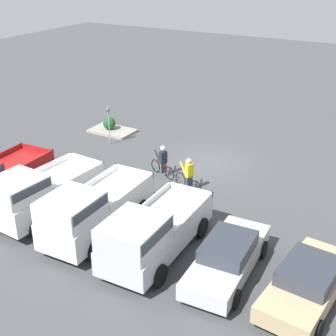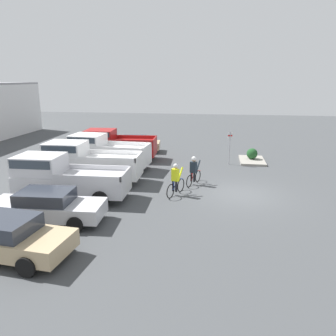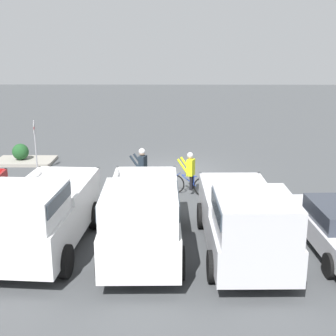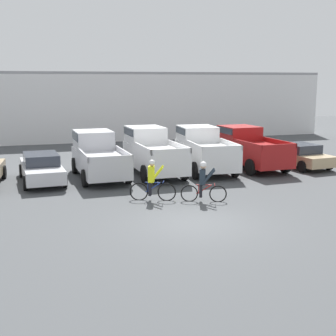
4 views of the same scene
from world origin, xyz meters
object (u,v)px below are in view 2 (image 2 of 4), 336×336
pickup_truck_1 (86,162)px  cyclist_1 (176,180)px  fire_lane_sign (230,144)px  pickup_truck_0 (62,177)px  sedan_2 (134,144)px  pickup_truck_2 (104,152)px  cyclist_0 (194,170)px  sedan_0 (5,237)px  shrub (252,154)px  sedan_1 (46,206)px  pickup_truck_3 (116,144)px

pickup_truck_1 → cyclist_1: pickup_truck_1 is taller
pickup_truck_1 → fire_lane_sign: (5.29, -8.37, 0.23)m
pickup_truck_0 → sedan_2: size_ratio=1.27×
pickup_truck_2 → cyclist_0: bearing=-111.8°
pickup_truck_1 → pickup_truck_2: bearing=-2.3°
fire_lane_sign → sedan_0: bearing=149.9°
sedan_0 → cyclist_1: size_ratio=2.68×
sedan_0 → shrub: sedan_0 is taller
sedan_1 → cyclist_0: bearing=-43.9°
sedan_2 → shrub: sedan_2 is taller
pickup_truck_2 → fire_lane_sign: bearing=-73.5°
fire_lane_sign → pickup_truck_1: bearing=122.3°
pickup_truck_1 → shrub: size_ratio=6.95×
sedan_0 → sedan_1: sedan_0 is taller
pickup_truck_0 → pickup_truck_1: (2.80, -0.14, 0.07)m
sedan_1 → shrub: 15.50m
pickup_truck_0 → pickup_truck_2: (5.64, -0.26, 0.05)m
pickup_truck_1 → sedan_2: 8.46m
pickup_truck_1 → fire_lane_sign: 9.90m
pickup_truck_2 → shrub: bearing=-69.5°
shrub → sedan_1: bearing=141.6°
pickup_truck_0 → sedan_1: bearing=-168.0°
fire_lane_sign → shrub: 2.30m
sedan_0 → pickup_truck_3: size_ratio=0.91×
sedan_1 → pickup_truck_2: 8.45m
sedan_1 → pickup_truck_1: size_ratio=0.89×
cyclist_0 → fire_lane_sign: size_ratio=0.73×
sedan_0 → cyclist_1: cyclist_1 is taller
sedan_0 → pickup_truck_2: size_ratio=0.90×
pickup_truck_1 → pickup_truck_3: pickup_truck_1 is taller
pickup_truck_3 → cyclist_0: size_ratio=3.01×
pickup_truck_1 → cyclist_1: (-1.49, -5.40, -0.38)m
pickup_truck_2 → fire_lane_sign: 8.61m
sedan_1 → shrub: (12.14, -9.63, -0.16)m
pickup_truck_1 → cyclist_0: (0.40, -6.21, -0.37)m
sedan_2 → cyclist_0: 9.71m
pickup_truck_0 → pickup_truck_3: 8.39m
cyclist_0 → sedan_2: bearing=34.4°
pickup_truck_2 → cyclist_1: bearing=-129.3°
pickup_truck_2 → pickup_truck_3: (2.75, 0.06, -0.03)m
cyclist_1 → fire_lane_sign: fire_lane_sign is taller
sedan_1 → pickup_truck_1: bearing=4.6°
pickup_truck_1 → pickup_truck_3: bearing=-0.5°
sedan_0 → cyclist_1: 8.51m
cyclist_0 → shrub: cyclist_0 is taller
pickup_truck_0 → shrub: (9.35, -10.22, -0.60)m
fire_lane_sign → shrub: size_ratio=3.02×
pickup_truck_1 → cyclist_0: 6.23m
pickup_truck_1 → sedan_0: bearing=-177.0°
pickup_truck_0 → shrub: pickup_truck_0 is taller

